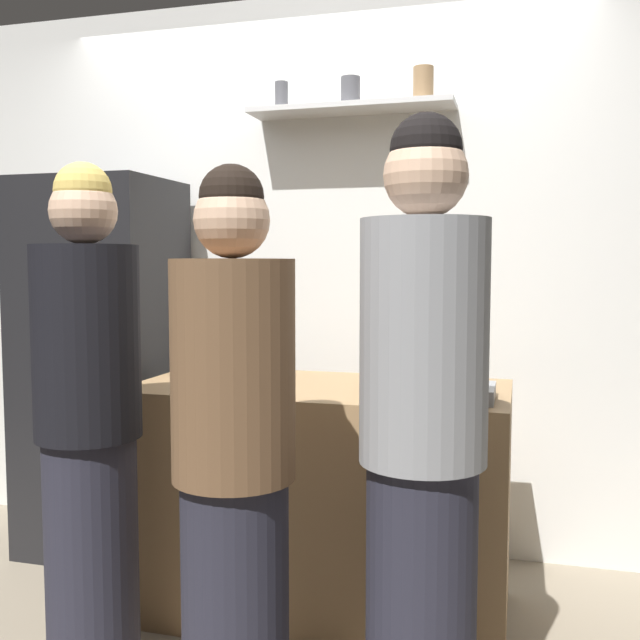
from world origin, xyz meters
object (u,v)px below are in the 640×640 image
(wine_bottle_pale_glass, at_px, (372,368))
(person_blonde, at_px, (89,425))
(baking_pan, at_px, (444,391))
(wine_bottle_green_glass, at_px, (398,353))
(water_bottle_plastic, at_px, (231,366))
(utensil_holder, at_px, (186,360))
(wine_bottle_dark_glass, at_px, (196,344))
(wine_bottle_amber_glass, at_px, (264,352))
(refrigerator, at_px, (103,366))
(person_brown_jacket, at_px, (234,466))
(person_grey_hoodie, at_px, (423,445))

(wine_bottle_pale_glass, bearing_deg, person_blonde, -158.95)
(baking_pan, bearing_deg, wine_bottle_green_glass, 131.36)
(wine_bottle_green_glass, xyz_separation_m, water_bottle_plastic, (-0.54, -0.35, -0.02))
(utensil_holder, height_order, person_blonde, person_blonde)
(utensil_holder, relative_size, wine_bottle_dark_glass, 0.72)
(wine_bottle_amber_glass, relative_size, water_bottle_plastic, 1.35)
(wine_bottle_amber_glass, bearing_deg, refrigerator, 159.85)
(refrigerator, relative_size, person_brown_jacket, 1.07)
(wine_bottle_pale_glass, bearing_deg, person_grey_hoodie, -63.10)
(wine_bottle_pale_glass, xyz_separation_m, wine_bottle_dark_glass, (-0.87, 0.48, 0.00))
(baking_pan, bearing_deg, person_blonde, -157.39)
(wine_bottle_amber_glass, height_order, person_blonde, person_blonde)
(water_bottle_plastic, bearing_deg, refrigerator, 145.87)
(refrigerator, relative_size, wine_bottle_green_glass, 5.42)
(person_grey_hoodie, bearing_deg, utensil_holder, 73.31)
(water_bottle_plastic, bearing_deg, person_brown_jacket, -66.62)
(wine_bottle_green_glass, distance_m, wine_bottle_dark_glass, 0.91)
(refrigerator, relative_size, person_grey_hoodie, 1.00)
(baking_pan, xyz_separation_m, wine_bottle_dark_glass, (-1.10, 0.36, 0.09))
(baking_pan, bearing_deg, wine_bottle_dark_glass, 161.85)
(wine_bottle_amber_glass, bearing_deg, wine_bottle_pale_glass, -28.95)
(wine_bottle_dark_glass, bearing_deg, refrigerator, 167.01)
(wine_bottle_amber_glass, bearing_deg, water_bottle_plastic, -95.47)
(utensil_holder, height_order, wine_bottle_green_glass, wine_bottle_green_glass)
(wine_bottle_green_glass, xyz_separation_m, wine_bottle_pale_glass, (-0.03, -0.35, -0.01))
(water_bottle_plastic, bearing_deg, wine_bottle_pale_glass, 0.62)
(wine_bottle_dark_glass, relative_size, person_brown_jacket, 0.19)
(wine_bottle_green_glass, xyz_separation_m, person_brown_jacket, (-0.30, -0.89, -0.21))
(wine_bottle_dark_glass, height_order, person_brown_jacket, person_brown_jacket)
(wine_bottle_amber_glass, bearing_deg, wine_bottle_dark_glass, 151.02)
(baking_pan, bearing_deg, person_brown_jacket, -127.00)
(water_bottle_plastic, relative_size, person_grey_hoodie, 0.14)
(wine_bottle_pale_glass, height_order, person_blonde, person_blonde)
(wine_bottle_amber_glass, xyz_separation_m, wine_bottle_dark_glass, (-0.39, 0.22, -0.01))
(refrigerator, bearing_deg, utensil_holder, -25.17)
(wine_bottle_pale_glass, bearing_deg, utensil_holder, 157.97)
(utensil_holder, bearing_deg, person_blonde, -91.12)
(refrigerator, xyz_separation_m, person_grey_hoodie, (1.64, -1.06, 0.00))
(wine_bottle_green_glass, relative_size, person_brown_jacket, 0.20)
(wine_bottle_green_glass, relative_size, person_blonde, 0.19)
(baking_pan, distance_m, wine_bottle_green_glass, 0.32)
(water_bottle_plastic, bearing_deg, wine_bottle_amber_glass, 84.53)
(wine_bottle_dark_glass, height_order, person_blonde, person_blonde)
(wine_bottle_dark_glass, bearing_deg, wine_bottle_green_glass, -8.48)
(utensil_holder, xyz_separation_m, person_grey_hoodie, (1.09, -0.80, -0.08))
(refrigerator, relative_size, wine_bottle_dark_glass, 5.56)
(wine_bottle_amber_glass, relative_size, person_brown_jacket, 0.20)
(wine_bottle_dark_glass, bearing_deg, person_brown_jacket, -59.76)
(person_blonde, bearing_deg, person_grey_hoodie, -150.06)
(refrigerator, height_order, person_grey_hoodie, person_grey_hoodie)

